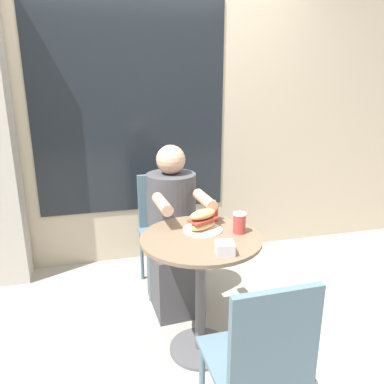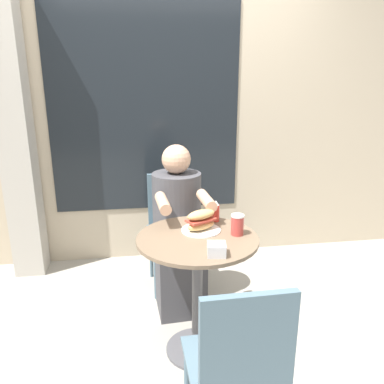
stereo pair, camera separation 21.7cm
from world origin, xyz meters
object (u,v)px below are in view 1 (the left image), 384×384
Objects in this scene: diner_chair at (163,220)px; seated_diner at (173,240)px; empty_chair_across at (263,358)px; sandwich_on_plate at (203,221)px; drink_cup at (240,223)px; condiment_bottle at (215,210)px; cafe_table at (201,270)px.

seated_diner is (0.01, -0.35, -0.02)m from diner_chair.
empty_chair_across reaches higher than sandwich_on_plate.
diner_chair and empty_chair_across have the same top height.
seated_diner reaches higher than drink_cup.
empty_chair_across is 0.79m from drink_cup.
cafe_table is at bearing -124.25° from condiment_bottle.
cafe_table is 0.85× the size of empty_chair_across.
sandwich_on_plate is at bearing 89.73° from empty_chair_across.
drink_cup is (0.18, 0.72, 0.27)m from empty_chair_across.
sandwich_on_plate is 0.21m from drink_cup.
sandwich_on_plate is at bearing 93.55° from diner_chair.
sandwich_on_plate reaches higher than cafe_table.
diner_chair reaches higher than drink_cup.
cafe_table is 0.34m from drink_cup.
cafe_table is 5.58× the size of condiment_bottle.
sandwich_on_plate is (0.08, -0.43, 0.29)m from seated_diner.
empty_chair_across is (0.10, -1.58, 0.00)m from diner_chair.
diner_chair is 3.88× the size of sandwich_on_plate.
empty_chair_across is (0.09, -1.24, 0.02)m from seated_diner.
empty_chair_across is 0.85m from sandwich_on_plate.
seated_diner is 9.93× the size of drink_cup.
empty_chair_across reaches higher than condiment_bottle.
diner_chair is 0.95m from drink_cup.
seated_diner is at bearing 117.57° from drink_cup.
condiment_bottle is (0.20, -0.64, 0.28)m from diner_chair.
sandwich_on_plate is 0.18m from condiment_bottle.
drink_cup reaches higher than cafe_table.
empty_chair_across is at bearing -104.07° from drink_cup.
diner_chair is 6.59× the size of condiment_bottle.
diner_chair is 1.00× the size of empty_chair_across.
empty_chair_across is 7.47× the size of drink_cup.
diner_chair is at bearing 93.66° from cafe_table.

